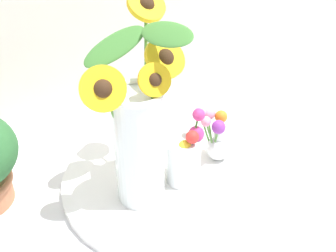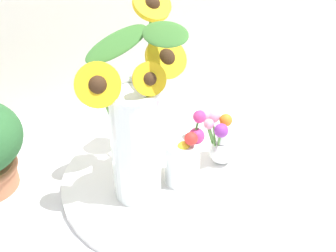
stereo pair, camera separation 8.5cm
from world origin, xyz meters
name	(u,v)px [view 2 (the right image)]	position (x,y,z in m)	size (l,w,h in m)	color
ground_plane	(186,201)	(0.00, 0.00, 0.00)	(6.00, 6.00, 0.00)	silver
serving_tray	(168,178)	(-0.02, 0.07, 0.01)	(0.49, 0.49, 0.02)	white
mason_jar_sunflowers	(137,127)	(-0.09, 0.05, 0.19)	(0.25, 0.24, 0.41)	silver
vase_small_center	(184,158)	(0.01, 0.05, 0.09)	(0.09, 0.08, 0.17)	white
vase_bulb_right	(219,139)	(0.11, 0.09, 0.09)	(0.08, 0.08, 0.14)	white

